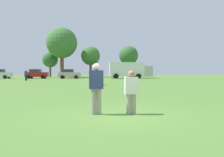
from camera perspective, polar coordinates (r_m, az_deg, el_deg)
ground_plane at (r=8.20m, az=1.47°, el=-8.90°), size 167.90×167.90×0.00m
player_thrower at (r=8.37m, az=-3.81°, el=-1.71°), size 0.50×0.29×1.79m
player_defender at (r=8.41m, az=4.61°, el=-2.73°), size 0.47×0.28×1.54m
frisbee at (r=8.40m, az=-1.36°, el=-1.59°), size 0.27×0.27×0.06m
traffic_cone at (r=13.47m, az=-3.94°, el=-3.68°), size 0.32×0.32×0.48m
parked_car_near_left at (r=50.75m, az=-25.30°, el=1.02°), size 4.24×2.29×1.82m
parked_car_mid_left at (r=48.62m, az=-17.60°, el=1.08°), size 4.24×2.29×1.82m
parked_car_center at (r=46.87m, az=-10.16°, el=1.11°), size 4.24×2.29×1.82m
box_truck at (r=47.73m, az=4.25°, el=2.14°), size 8.55×3.14×3.18m
bystander_far_jogger at (r=39.44m, az=-19.88°, el=0.92°), size 0.50×0.53×1.68m
tree_west_maple at (r=60.04m, az=-14.57°, el=4.36°), size 3.75×3.75×6.09m
tree_center_elm at (r=56.47m, az=-11.92°, el=8.30°), size 7.05×7.05×11.46m
tree_east_birch at (r=58.15m, az=-5.16°, el=5.43°), size 4.59×4.59×7.46m
tree_east_oak at (r=59.30m, az=3.99°, el=5.49°), size 4.72×4.72×7.66m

